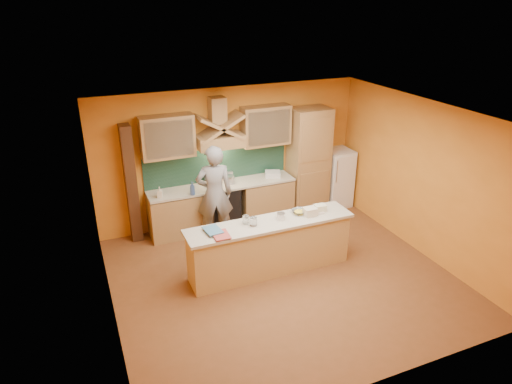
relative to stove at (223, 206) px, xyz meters
name	(u,v)px	position (x,y,z in m)	size (l,w,h in m)	color
floor	(282,278)	(0.30, -2.20, -0.45)	(5.50, 5.00, 0.01)	brown
ceiling	(287,116)	(0.30, -2.20, 2.35)	(5.50, 5.00, 0.01)	white
wall_back	(231,156)	(0.30, 0.30, 0.95)	(5.50, 0.02, 2.80)	orange
wall_front	(382,290)	(0.30, -4.70, 0.95)	(5.50, 0.02, 2.80)	orange
wall_left	(103,236)	(-2.45, -2.20, 0.95)	(0.02, 5.00, 2.80)	orange
wall_right	(422,178)	(3.05, -2.20, 0.95)	(0.02, 5.00, 2.80)	orange
base_cabinet_left	(177,215)	(-0.95, 0.00, -0.02)	(1.10, 0.60, 0.86)	#A87F4D
base_cabinet_right	(265,199)	(0.95, 0.00, -0.02)	(1.10, 0.60, 0.86)	#A87F4D
counter_top	(222,186)	(0.00, 0.00, 0.45)	(3.00, 0.62, 0.04)	#BFB5A1
stove	(223,206)	(0.00, 0.00, 0.00)	(0.60, 0.58, 0.90)	black
backsplash	(217,165)	(0.00, 0.28, 0.80)	(3.00, 0.03, 0.70)	#19372A
range_hood	(220,141)	(0.00, 0.05, 1.37)	(0.92, 0.50, 0.24)	#A87F4D
hood_chimney	(217,110)	(0.00, 0.15, 1.95)	(0.30, 0.30, 0.50)	#A87F4D
upper_cabinet_left	(167,137)	(-1.00, 0.12, 1.55)	(1.00, 0.35, 0.80)	#A87F4D
upper_cabinet_right	(266,126)	(1.00, 0.12, 1.55)	(1.00, 0.35, 0.80)	#A87F4D
pantry_column	(308,161)	(1.95, 0.00, 0.70)	(0.80, 0.60, 2.30)	#A87F4D
fridge	(337,178)	(2.70, 0.00, 0.20)	(0.58, 0.60, 1.30)	white
trim_column_left	(131,184)	(-1.75, 0.15, 0.70)	(0.20, 0.30, 2.30)	#472816
island_body	(270,248)	(0.20, -1.90, -0.01)	(2.80, 0.55, 0.88)	tan
island_top	(270,223)	(0.20, -1.90, 0.47)	(2.90, 0.62, 0.05)	#BFB5A1
person	(214,194)	(-0.31, -0.47, 0.51)	(0.70, 0.46, 1.92)	gray
pot_large	(214,183)	(-0.17, 0.02, 0.53)	(0.21, 0.21, 0.15)	silver
pot_small	(229,180)	(0.16, 0.03, 0.53)	(0.20, 0.20, 0.15)	#ADACB3
soap_bottle_a	(160,192)	(-1.28, -0.15, 0.58)	(0.10, 0.10, 0.21)	silver
soap_bottle_b	(192,188)	(-0.68, -0.26, 0.60)	(0.10, 0.10, 0.27)	#365597
bowl_back	(274,173)	(1.18, 0.09, 0.51)	(0.25, 0.25, 0.08)	white
dish_rack	(273,174)	(1.12, 0.01, 0.53)	(0.31, 0.24, 0.11)	silver
book_lower	(213,237)	(-0.85, -2.04, 0.51)	(0.25, 0.34, 0.03)	#AB423D
book_upper	(206,232)	(-0.92, -1.88, 0.53)	(0.25, 0.34, 0.03)	teal
jar_large	(253,222)	(-0.11, -1.91, 0.57)	(0.13, 0.13, 0.14)	silver
jar_small	(246,220)	(-0.20, -1.79, 0.57)	(0.11, 0.11, 0.14)	silver
kitchen_scale	(281,217)	(0.40, -1.88, 0.54)	(0.11, 0.11, 0.10)	white
mixing_bowl	(300,212)	(0.80, -1.80, 0.53)	(0.26, 0.26, 0.06)	silver
cloth	(316,212)	(1.09, -1.87, 0.50)	(0.25, 0.19, 0.02)	beige
grocery_bag_a	(310,212)	(0.93, -1.94, 0.57)	(0.22, 0.17, 0.14)	beige
grocery_bag_b	(320,208)	(1.17, -1.86, 0.55)	(0.20, 0.15, 0.12)	beige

